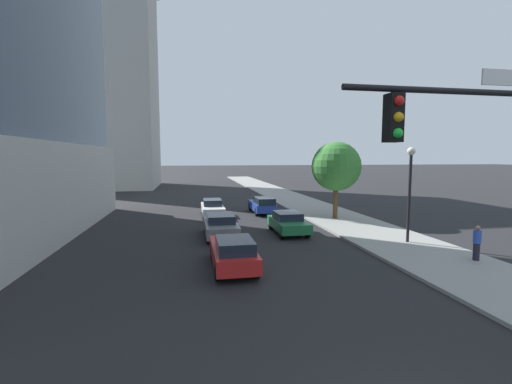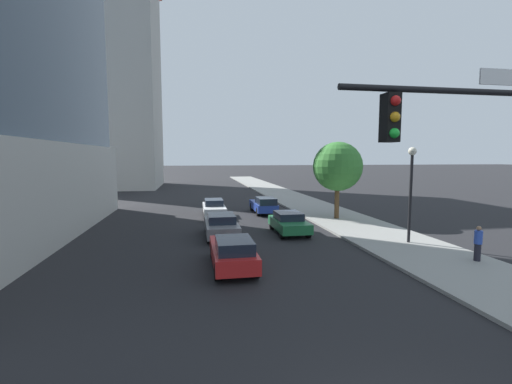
{
  "view_description": "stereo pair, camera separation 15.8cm",
  "coord_description": "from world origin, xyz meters",
  "px_view_note": "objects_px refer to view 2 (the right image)",
  "views": [
    {
      "loc": [
        -3.78,
        -3.85,
        4.87
      ],
      "look_at": [
        -0.69,
        12.48,
        3.2
      ],
      "focal_mm": 24.52,
      "sensor_mm": 36.0,
      "label": 1
    },
    {
      "loc": [
        -3.63,
        -3.87,
        4.87
      ],
      "look_at": [
        -0.69,
        12.48,
        3.2
      ],
      "focal_mm": 24.52,
      "sensor_mm": 36.0,
      "label": 2
    }
  ],
  "objects_px": {
    "traffic_light_pole": "(498,160)",
    "pedestrian_blue_shirt": "(478,243)",
    "street_lamp": "(411,180)",
    "car_green": "(289,222)",
    "car_red": "(233,252)",
    "car_white": "(214,208)",
    "construction_building": "(110,64)",
    "street_tree": "(338,167)",
    "car_blue": "(264,205)",
    "car_gray": "(221,225)"
  },
  "relations": [
    {
      "from": "street_lamp",
      "to": "street_tree",
      "type": "bearing_deg",
      "value": 96.11
    },
    {
      "from": "street_lamp",
      "to": "car_gray",
      "type": "relative_size",
      "value": 1.17
    },
    {
      "from": "construction_building",
      "to": "street_tree",
      "type": "distance_m",
      "value": 44.4
    },
    {
      "from": "construction_building",
      "to": "traffic_light_pole",
      "type": "distance_m",
      "value": 58.01
    },
    {
      "from": "traffic_light_pole",
      "to": "street_tree",
      "type": "height_order",
      "value": "traffic_light_pole"
    },
    {
      "from": "construction_building",
      "to": "pedestrian_blue_shirt",
      "type": "distance_m",
      "value": 55.75
    },
    {
      "from": "car_white",
      "to": "car_red",
      "type": "bearing_deg",
      "value": -90.0
    },
    {
      "from": "car_red",
      "to": "car_green",
      "type": "distance_m",
      "value": 7.78
    },
    {
      "from": "street_tree",
      "to": "traffic_light_pole",
      "type": "bearing_deg",
      "value": -101.95
    },
    {
      "from": "pedestrian_blue_shirt",
      "to": "car_gray",
      "type": "bearing_deg",
      "value": 145.46
    },
    {
      "from": "traffic_light_pole",
      "to": "pedestrian_blue_shirt",
      "type": "bearing_deg",
      "value": 48.74
    },
    {
      "from": "street_tree",
      "to": "pedestrian_blue_shirt",
      "type": "bearing_deg",
      "value": -81.13
    },
    {
      "from": "car_blue",
      "to": "car_green",
      "type": "relative_size",
      "value": 1.12
    },
    {
      "from": "car_blue",
      "to": "car_red",
      "type": "height_order",
      "value": "car_blue"
    },
    {
      "from": "car_gray",
      "to": "pedestrian_blue_shirt",
      "type": "height_order",
      "value": "pedestrian_blue_shirt"
    },
    {
      "from": "street_tree",
      "to": "car_white",
      "type": "bearing_deg",
      "value": 158.57
    },
    {
      "from": "street_tree",
      "to": "car_white",
      "type": "height_order",
      "value": "street_tree"
    },
    {
      "from": "street_tree",
      "to": "pedestrian_blue_shirt",
      "type": "relative_size",
      "value": 3.65
    },
    {
      "from": "car_green",
      "to": "pedestrian_blue_shirt",
      "type": "distance_m",
      "value": 10.29
    },
    {
      "from": "construction_building",
      "to": "car_blue",
      "type": "distance_m",
      "value": 40.15
    },
    {
      "from": "street_lamp",
      "to": "car_blue",
      "type": "xyz_separation_m",
      "value": [
        -5.76,
        12.09,
        -2.89
      ]
    },
    {
      "from": "car_white",
      "to": "pedestrian_blue_shirt",
      "type": "distance_m",
      "value": 18.88
    },
    {
      "from": "construction_building",
      "to": "pedestrian_blue_shirt",
      "type": "relative_size",
      "value": 28.12
    },
    {
      "from": "car_blue",
      "to": "car_green",
      "type": "distance_m",
      "value": 8.03
    },
    {
      "from": "car_red",
      "to": "car_gray",
      "type": "bearing_deg",
      "value": 90.0
    },
    {
      "from": "street_lamp",
      "to": "pedestrian_blue_shirt",
      "type": "xyz_separation_m",
      "value": [
        0.97,
        -3.72,
        -2.67
      ]
    },
    {
      "from": "car_blue",
      "to": "car_red",
      "type": "xyz_separation_m",
      "value": [
        -4.33,
        -14.49,
        -0.01
      ]
    },
    {
      "from": "construction_building",
      "to": "pedestrian_blue_shirt",
      "type": "bearing_deg",
      "value": -61.24
    },
    {
      "from": "street_tree",
      "to": "car_red",
      "type": "bearing_deg",
      "value": -131.73
    },
    {
      "from": "car_blue",
      "to": "car_green",
      "type": "height_order",
      "value": "car_blue"
    },
    {
      "from": "car_white",
      "to": "car_red",
      "type": "distance_m",
      "value": 13.98
    },
    {
      "from": "construction_building",
      "to": "car_white",
      "type": "bearing_deg",
      "value": -65.17
    },
    {
      "from": "pedestrian_blue_shirt",
      "to": "traffic_light_pole",
      "type": "bearing_deg",
      "value": -131.26
    },
    {
      "from": "street_lamp",
      "to": "car_gray",
      "type": "xyz_separation_m",
      "value": [
        -10.09,
        3.89,
        -2.94
      ]
    },
    {
      "from": "construction_building",
      "to": "car_white",
      "type": "distance_m",
      "value": 38.77
    },
    {
      "from": "car_red",
      "to": "street_tree",
      "type": "bearing_deg",
      "value": 48.27
    },
    {
      "from": "car_gray",
      "to": "car_blue",
      "type": "distance_m",
      "value": 9.28
    },
    {
      "from": "street_lamp",
      "to": "car_green",
      "type": "bearing_deg",
      "value": 144.8
    },
    {
      "from": "car_red",
      "to": "car_green",
      "type": "bearing_deg",
      "value": 56.15
    },
    {
      "from": "car_blue",
      "to": "street_tree",
      "type": "bearing_deg",
      "value": -40.15
    },
    {
      "from": "street_lamp",
      "to": "car_blue",
      "type": "relative_size",
      "value": 1.15
    },
    {
      "from": "street_lamp",
      "to": "street_tree",
      "type": "xyz_separation_m",
      "value": [
        -0.85,
        7.96,
        0.5
      ]
    },
    {
      "from": "traffic_light_pole",
      "to": "street_lamp",
      "type": "height_order",
      "value": "traffic_light_pole"
    },
    {
      "from": "car_red",
      "to": "pedestrian_blue_shirt",
      "type": "relative_size",
      "value": 2.83
    },
    {
      "from": "car_blue",
      "to": "pedestrian_blue_shirt",
      "type": "relative_size",
      "value": 2.83
    },
    {
      "from": "car_blue",
      "to": "pedestrian_blue_shirt",
      "type": "height_order",
      "value": "pedestrian_blue_shirt"
    },
    {
      "from": "construction_building",
      "to": "car_red",
      "type": "bearing_deg",
      "value": -72.34
    },
    {
      "from": "car_red",
      "to": "car_white",
      "type": "bearing_deg",
      "value": 90.0
    },
    {
      "from": "pedestrian_blue_shirt",
      "to": "construction_building",
      "type": "bearing_deg",
      "value": 118.76
    },
    {
      "from": "street_lamp",
      "to": "car_red",
      "type": "bearing_deg",
      "value": -166.61
    }
  ]
}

